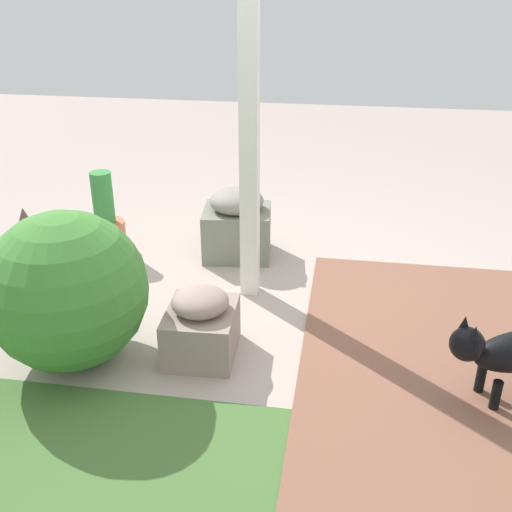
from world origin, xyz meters
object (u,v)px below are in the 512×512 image
Objects in this scene: porch_pillar at (249,113)px; terracotta_pot_tall at (106,222)px; round_shrub at (67,291)px; stone_planter_nearest at (237,224)px; terracotta_pot_spiky at (29,248)px; stone_planter_mid at (201,325)px.

terracotta_pot_tall is (1.16, -0.48, -0.94)m from porch_pillar.
round_shrub is 1.41× the size of terracotta_pot_tall.
round_shrub is at bearing 47.78° from porch_pillar.
stone_planter_nearest is 0.87× the size of terracotta_pot_tall.
round_shrub reaches higher than terracotta_pot_spiky.
porch_pillar is 1.57m from terracotta_pot_tall.
porch_pillar reaches higher than stone_planter_nearest.
terracotta_pot_tall is at bearing -75.13° from round_shrub.
porch_pillar is 2.78× the size of round_shrub.
terracotta_pot_tall is 1.11× the size of terracotta_pot_spiky.
stone_planter_mid is 0.71m from round_shrub.
round_shrub is at bearing 12.87° from stone_planter_mid.
terracotta_pot_tall is (1.02, -1.21, 0.03)m from stone_planter_mid.
stone_planter_nearest is 1.40m from terracotta_pot_spiky.
porch_pillar is 1.69m from terracotta_pot_spiky.
stone_planter_mid is 1.44m from terracotta_pot_spiky.
terracotta_pot_spiky is (0.64, -0.77, -0.16)m from round_shrub.
stone_planter_nearest is 1.17× the size of stone_planter_mid.
porch_pillar is 3.91× the size of terracotta_pot_tall.
porch_pillar reaches higher than stone_planter_mid.
stone_planter_mid is 0.82× the size of terracotta_pot_spiky.
round_shrub reaches higher than terracotta_pot_tall.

